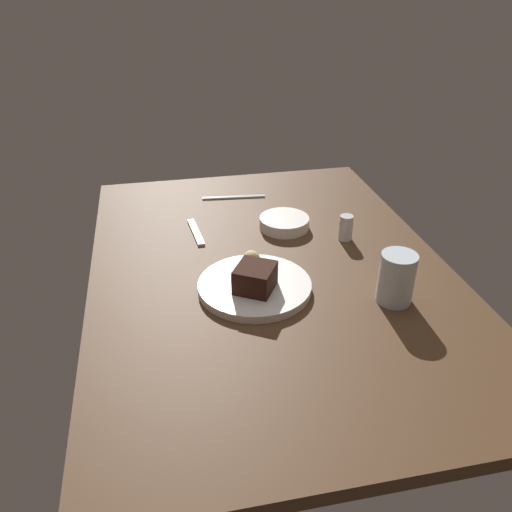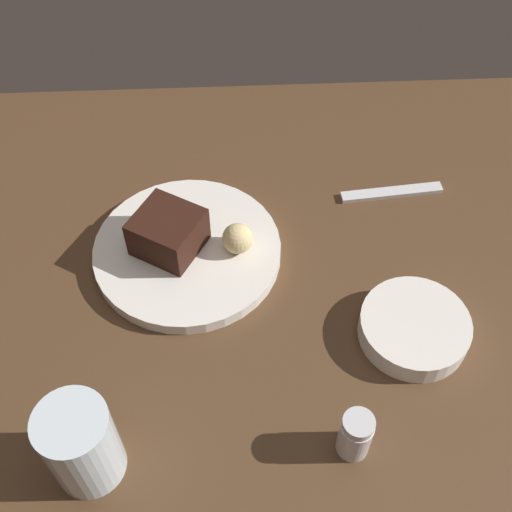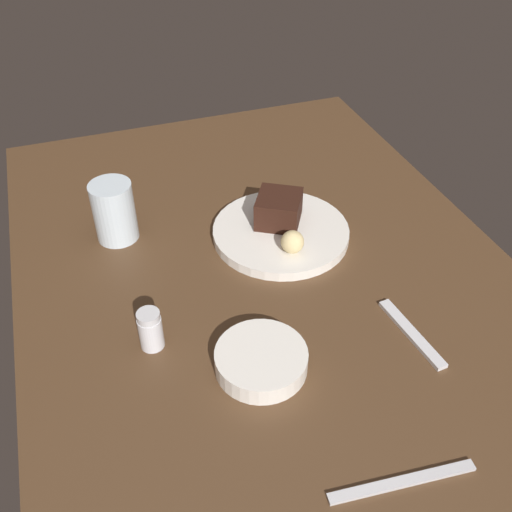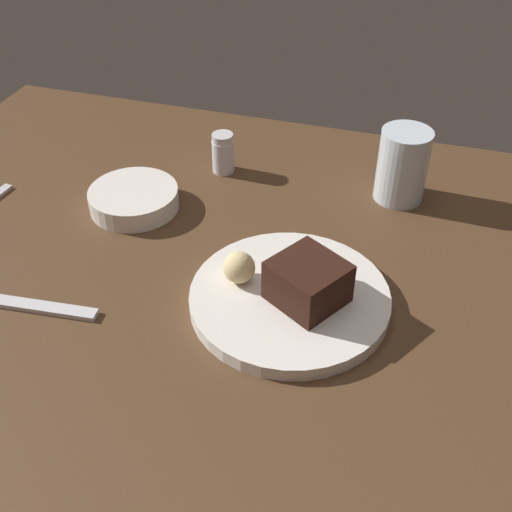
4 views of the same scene
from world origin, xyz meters
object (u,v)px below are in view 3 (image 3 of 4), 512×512
Objects in this scene: butter_knife at (402,482)px; salt_shaker at (150,330)px; side_bowl at (261,360)px; bread_roll at (292,242)px; water_glass at (114,211)px; dessert_spoon at (412,333)px; dessert_plate at (281,232)px; chocolate_cake_slice at (279,209)px.

salt_shaker is at bearing 132.55° from butter_knife.
butter_knife is (-22.50, -10.13, -1.30)cm from side_bowl.
water_glass reaches higher than bread_roll.
side_bowl is at bearing -158.96° from water_glass.
dessert_spoon is (-1.69, -23.85, -1.20)cm from side_bowl.
butter_knife is at bearing 175.78° from dessert_plate.
salt_shaker is at bearing 126.34° from chocolate_cake_slice.
water_glass is at bearing 74.99° from chocolate_cake_slice.
bread_roll is 43.86cm from butter_knife.
chocolate_cake_slice is 33.45cm from side_bowl.
dessert_plate reaches higher than dessert_spoon.
butter_knife is at bearing 175.88° from bread_roll.
side_bowl is (-9.42, -13.94, -1.75)cm from salt_shaker.
dessert_plate is at bearing 91.31° from butter_knife.
chocolate_cake_slice is 0.72× the size of water_glass.
butter_knife is (-31.92, -24.07, -3.05)cm from salt_shaker.
salt_shaker is at bearing 68.19° from dessert_spoon.
salt_shaker is at bearing 123.61° from dessert_plate.
chocolate_cake_slice is at bearing 11.42° from dessert_spoon.
bread_roll reaches higher than side_bowl.
bread_roll is (-9.03, 0.93, -0.71)cm from chocolate_cake_slice.
side_bowl is at bearing -124.05° from salt_shaker.
dessert_plate is at bearing -109.32° from water_glass.
water_glass is (7.71, 28.77, 1.04)cm from chocolate_cake_slice.
salt_shaker is 40.09cm from butter_knife.
dessert_spoon is (-31.81, -9.64, -4.25)cm from chocolate_cake_slice.
chocolate_cake_slice is 9.10cm from bread_roll.
dessert_plate is 30.46cm from water_glass.
water_glass is (16.74, 27.83, 1.74)cm from bread_roll.
water_glass is 65.41cm from butter_knife.
salt_shaker is (-18.47, 27.79, 2.37)cm from dessert_plate.
chocolate_cake_slice is at bearing -5.91° from bread_roll.
dessert_spoon is (-11.11, -37.79, -2.95)cm from salt_shaker.
water_glass is 55.37cm from dessert_spoon.
chocolate_cake_slice is at bearing 91.10° from butter_knife.
bread_roll is 25.37cm from dessert_spoon.
chocolate_cake_slice reaches higher than side_bowl.
dessert_spoon reaches higher than butter_knife.
dessert_spoon is at bearing -161.31° from dessert_plate.
chocolate_cake_slice reaches higher than butter_knife.
side_bowl reaches higher than dessert_plate.
bread_roll is at bearing -66.77° from salt_shaker.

